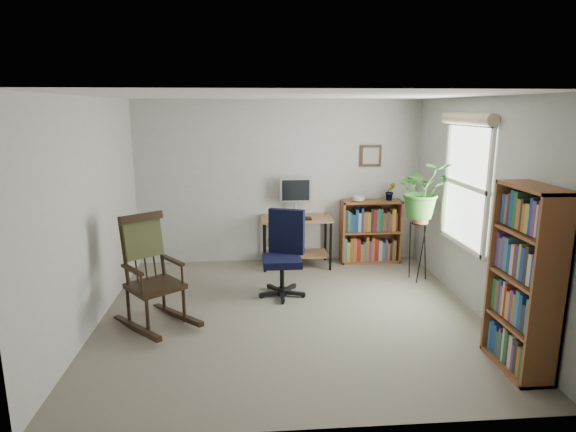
{
  "coord_description": "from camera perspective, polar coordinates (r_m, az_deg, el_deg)",
  "views": [
    {
      "loc": [
        -0.43,
        -5.04,
        2.28
      ],
      "look_at": [
        0.0,
        0.4,
        1.05
      ],
      "focal_mm": 30.0,
      "sensor_mm": 36.0,
      "label": 1
    }
  ],
  "objects": [
    {
      "name": "floor",
      "position": [
        5.55,
        0.34,
        -11.56
      ],
      "size": [
        4.2,
        4.0,
        0.0
      ],
      "primitive_type": "cube",
      "color": "slate",
      "rests_on": "ground"
    },
    {
      "name": "ceiling",
      "position": [
        5.06,
        0.37,
        14.05
      ],
      "size": [
        4.2,
        4.0,
        0.0
      ],
      "primitive_type": "cube",
      "color": "silver",
      "rests_on": "ground"
    },
    {
      "name": "wall_back",
      "position": [
        7.14,
        -1.02,
        4.0
      ],
      "size": [
        4.2,
        0.0,
        2.4
      ],
      "primitive_type": "cube",
      "color": "#AEAFAA",
      "rests_on": "ground"
    },
    {
      "name": "wall_front",
      "position": [
        3.26,
        3.38,
        -6.72
      ],
      "size": [
        4.2,
        0.0,
        2.4
      ],
      "primitive_type": "cube",
      "color": "#AEAFAA",
      "rests_on": "ground"
    },
    {
      "name": "wall_left",
      "position": [
        5.42,
        -22.36,
        0.23
      ],
      "size": [
        0.0,
        4.0,
        2.4
      ],
      "primitive_type": "cube",
      "color": "#AEAFAA",
      "rests_on": "ground"
    },
    {
      "name": "wall_right",
      "position": [
        5.75,
        21.71,
        0.95
      ],
      "size": [
        0.0,
        4.0,
        2.4
      ],
      "primitive_type": "cube",
      "color": "#AEAFAA",
      "rests_on": "ground"
    },
    {
      "name": "window",
      "position": [
        5.96,
        20.27,
        3.42
      ],
      "size": [
        0.12,
        1.2,
        1.5
      ],
      "primitive_type": null,
      "color": "white",
      "rests_on": "wall_right"
    },
    {
      "name": "desk",
      "position": [
        7.04,
        1.0,
        -3.08
      ],
      "size": [
        1.01,
        0.56,
        0.73
      ],
      "primitive_type": null,
      "color": "#8E623E",
      "rests_on": "floor"
    },
    {
      "name": "monitor",
      "position": [
        7.03,
        0.91,
        2.3
      ],
      "size": [
        0.46,
        0.16,
        0.56
      ],
      "primitive_type": null,
      "color": "#BABABF",
      "rests_on": "desk"
    },
    {
      "name": "keyboard",
      "position": [
        6.83,
        1.11,
        -0.31
      ],
      "size": [
        0.4,
        0.15,
        0.02
      ],
      "primitive_type": "cube",
      "color": "black",
      "rests_on": "desk"
    },
    {
      "name": "office_chair",
      "position": [
        5.89,
        -0.72,
        -4.54
      ],
      "size": [
        0.75,
        0.75,
        1.07
      ],
      "primitive_type": null,
      "rotation": [
        0.0,
        0.0,
        -0.35
      ],
      "color": "black",
      "rests_on": "floor"
    },
    {
      "name": "rocking_chair",
      "position": [
        5.27,
        -15.57,
        -6.31
      ],
      "size": [
        1.14,
        1.21,
        1.22
      ],
      "primitive_type": null,
      "rotation": [
        0.0,
        0.0,
        0.67
      ],
      "color": "black",
      "rests_on": "floor"
    },
    {
      "name": "low_bookshelf",
      "position": [
        7.32,
        9.74,
        -1.8
      ],
      "size": [
        0.89,
        0.3,
        0.94
      ],
      "primitive_type": null,
      "color": "brown",
      "rests_on": "floor"
    },
    {
      "name": "tall_bookshelf",
      "position": [
        4.66,
        26.26,
        -6.83
      ],
      "size": [
        0.31,
        0.72,
        1.65
      ],
      "primitive_type": null,
      "color": "brown",
      "rests_on": "floor"
    },
    {
      "name": "plant_stand",
      "position": [
        6.66,
        15.26,
        -3.57
      ],
      "size": [
        0.27,
        0.27,
        0.93
      ],
      "primitive_type": null,
      "rotation": [
        0.0,
        0.0,
        -0.07
      ],
      "color": "black",
      "rests_on": "floor"
    },
    {
      "name": "spider_plant",
      "position": [
        6.45,
        15.84,
        6.11
      ],
      "size": [
        1.69,
        1.88,
        1.47
      ],
      "primitive_type": "imported",
      "color": "#306C26",
      "rests_on": "plant_stand"
    },
    {
      "name": "potted_plant_small",
      "position": [
        7.29,
        12.01,
        2.26
      ],
      "size": [
        0.13,
        0.24,
        0.11
      ],
      "primitive_type": "imported",
      "color": "#306C26",
      "rests_on": "low_bookshelf"
    },
    {
      "name": "framed_picture",
      "position": [
        7.27,
        9.78,
        7.04
      ],
      "size": [
        0.32,
        0.04,
        0.32
      ],
      "primitive_type": null,
      "color": "black",
      "rests_on": "wall_back"
    }
  ]
}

